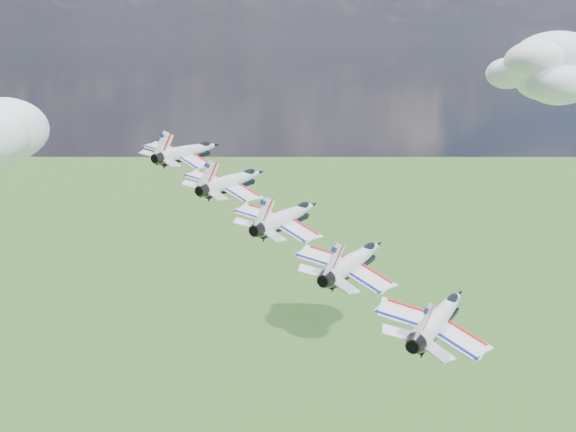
% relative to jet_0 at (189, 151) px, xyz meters
% --- Properties ---
extents(cloud_far, '(56.19, 44.15, 22.07)m').
position_rel_jet_0_xyz_m(cloud_far, '(81.26, 210.28, 2.64)').
color(cloud_far, white).
extents(jet_0, '(15.54, 18.11, 6.87)m').
position_rel_jet_0_xyz_m(jet_0, '(0.00, 0.00, 0.00)').
color(jet_0, white).
extents(jet_1, '(15.54, 18.11, 6.87)m').
position_rel_jet_0_xyz_m(jet_1, '(8.87, -7.53, -2.40)').
color(jet_1, white).
extents(jet_2, '(15.54, 18.11, 6.87)m').
position_rel_jet_0_xyz_m(jet_2, '(17.75, -15.06, -4.81)').
color(jet_2, white).
extents(jet_3, '(15.54, 18.11, 6.87)m').
position_rel_jet_0_xyz_m(jet_3, '(26.62, -22.59, -7.21)').
color(jet_3, white).
extents(jet_4, '(15.54, 18.11, 6.87)m').
position_rel_jet_0_xyz_m(jet_4, '(35.50, -30.12, -9.61)').
color(jet_4, white).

